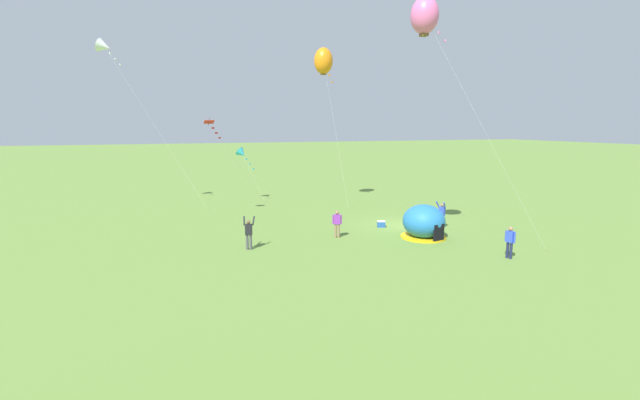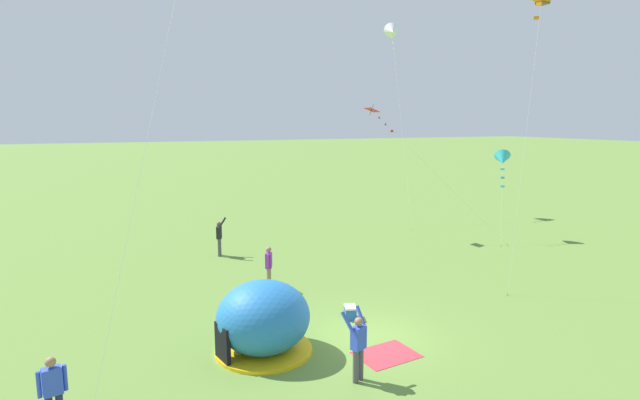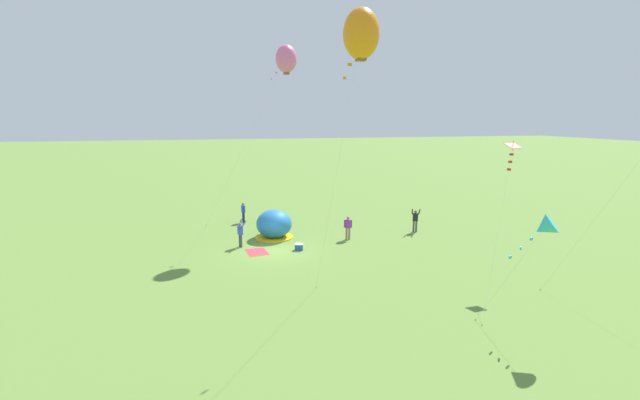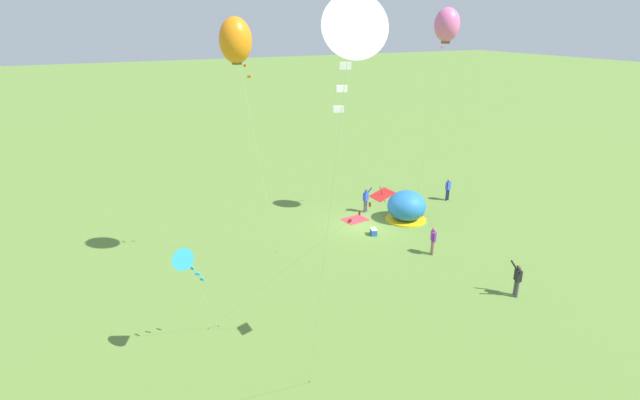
% 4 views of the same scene
% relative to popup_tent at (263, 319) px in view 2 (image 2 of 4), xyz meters
% --- Properties ---
extents(ground_plane, '(300.00, 300.00, 0.00)m').
position_rel_popup_tent_xyz_m(ground_plane, '(3.24, -0.37, -1.00)').
color(ground_plane, olive).
extents(popup_tent, '(2.81, 2.81, 2.10)m').
position_rel_popup_tent_xyz_m(popup_tent, '(0.00, 0.00, 0.00)').
color(popup_tent, '#2672BF').
rests_on(popup_tent, ground).
extents(picnic_blanket, '(1.85, 1.50, 0.01)m').
position_rel_popup_tent_xyz_m(picnic_blanket, '(3.17, -1.59, -0.99)').
color(picnic_blanket, '#CC333D').
rests_on(picnic_blanket, ground).
extents(cooler_box, '(0.51, 0.62, 0.44)m').
position_rel_popup_tent_xyz_m(cooler_box, '(3.40, 1.20, -0.78)').
color(cooler_box, '#2659B2').
rests_on(cooler_box, ground).
extents(person_flying_kite, '(0.72, 0.62, 1.89)m').
position_rel_popup_tent_xyz_m(person_flying_kite, '(1.74, -2.55, 0.00)').
color(person_flying_kite, '#4C4C51').
rests_on(person_flying_kite, ground).
extents(person_near_tent, '(0.58, 0.33, 1.72)m').
position_rel_popup_tent_xyz_m(person_near_tent, '(-5.20, -1.90, -0.03)').
color(person_near_tent, '#1E2347').
rests_on(person_near_tent, ground).
extents(person_arms_raised, '(0.60, 0.71, 1.89)m').
position_rel_popup_tent_xyz_m(person_arms_raised, '(1.02, 10.81, 0.00)').
color(person_arms_raised, '#4C4C51').
rests_on(person_arms_raised, ground).
extents(person_watching_sky, '(0.37, 0.55, 1.72)m').
position_rel_popup_tent_xyz_m(person_watching_sky, '(1.78, 5.14, -0.03)').
color(person_watching_sky, '#8C7251').
rests_on(person_watching_sky, ground).
extents(kite_cyan, '(2.15, 2.50, 5.02)m').
position_rel_popup_tent_xyz_m(kite_cyan, '(16.62, 8.56, 3.46)').
color(kite_cyan, silver).
rests_on(kite_cyan, ground).
extents(kite_white, '(3.22, 7.81, 13.58)m').
position_rel_popup_tent_xyz_m(kite_white, '(15.56, 19.04, 11.95)').
color(kite_white, silver).
rests_on(kite_white, ground).
extents(kite_red, '(5.96, 5.52, 7.52)m').
position_rel_popup_tent_xyz_m(kite_red, '(10.33, 11.68, 5.85)').
color(kite_red, silver).
rests_on(kite_red, ground).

